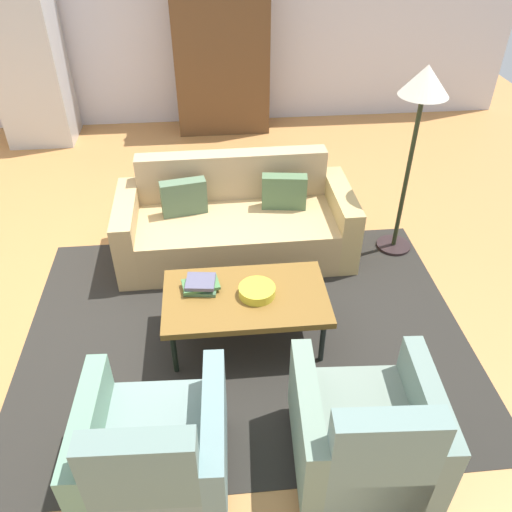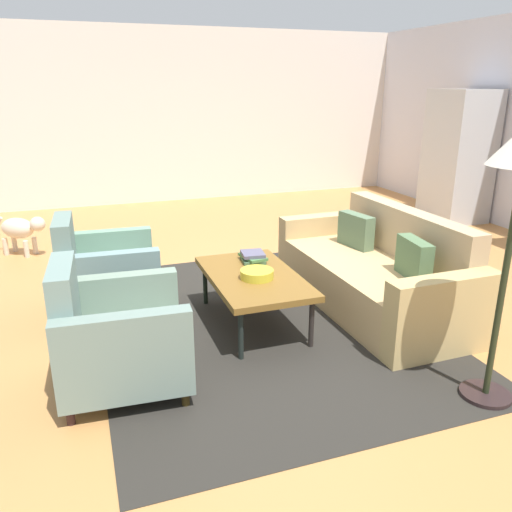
% 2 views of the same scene
% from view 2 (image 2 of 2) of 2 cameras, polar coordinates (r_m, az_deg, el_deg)
% --- Properties ---
extents(ground_plane, '(10.90, 10.90, 0.00)m').
position_cam_2_polar(ground_plane, '(5.02, 4.46, -3.84)').
color(ground_plane, '#B97F45').
extents(wall_left, '(0.12, 7.51, 2.80)m').
position_cam_2_polar(wall_left, '(9.00, -7.36, 15.14)').
color(wall_left, silver).
rests_on(wall_left, ground).
extents(area_rug, '(3.40, 2.60, 0.01)m').
position_cam_2_polar(area_rug, '(4.37, 0.35, -7.32)').
color(area_rug, '#292622').
rests_on(area_rug, ground).
extents(couch, '(2.11, 0.93, 0.86)m').
position_cam_2_polar(couch, '(4.73, 13.44, -2.02)').
color(couch, tan).
rests_on(couch, ground).
extents(coffee_table, '(1.20, 0.70, 0.44)m').
position_cam_2_polar(coffee_table, '(4.19, -0.28, -2.56)').
color(coffee_table, black).
rests_on(coffee_table, ground).
extents(armchair_left, '(0.83, 0.83, 0.88)m').
position_cam_2_polar(armchair_left, '(4.58, -16.78, -2.27)').
color(armchair_left, '#302C22').
rests_on(armchair_left, ground).
extents(armchair_right, '(0.85, 0.85, 0.88)m').
position_cam_2_polar(armchair_right, '(3.48, -15.61, -8.94)').
color(armchair_right, '#2D2C16').
rests_on(armchair_right, ground).
extents(fruit_bowl, '(0.27, 0.27, 0.07)m').
position_cam_2_polar(fruit_bowl, '(4.09, 0.10, -2.02)').
color(fruit_bowl, gold).
rests_on(fruit_bowl, coffee_table).
extents(book_stack, '(0.29, 0.22, 0.08)m').
position_cam_2_polar(book_stack, '(4.48, -0.36, -0.09)').
color(book_stack, '#476C49').
rests_on(book_stack, coffee_table).
extents(refrigerator, '(0.80, 0.73, 1.85)m').
position_cam_2_polar(refrigerator, '(8.04, 21.55, 10.24)').
color(refrigerator, '#B7BABF').
rests_on(refrigerator, ground).
extents(dog, '(0.48, 0.60, 0.48)m').
position_cam_2_polar(dog, '(6.56, -24.68, 2.75)').
color(dog, beige).
rests_on(dog, ground).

